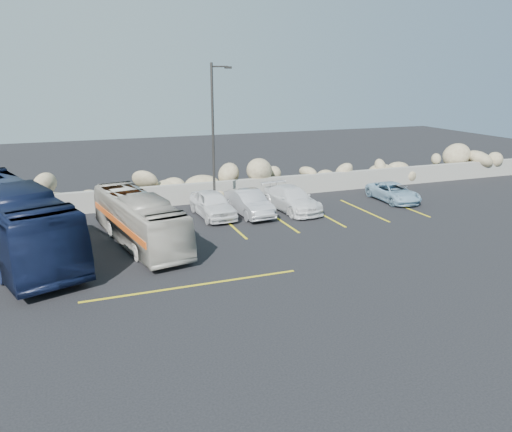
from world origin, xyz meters
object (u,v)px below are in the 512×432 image
object	(u,v)px
vintage_bus	(139,219)
car_d	(393,192)
lamppost	(214,135)
car_b	(249,203)
tour_coach	(10,220)
car_a	(212,204)
car_c	(292,199)

from	to	relation	value
vintage_bus	car_d	size ratio (longest dim) A/B	2.08
lamppost	car_d	distance (m)	11.50
lamppost	car_d	size ratio (longest dim) A/B	2.04
car_b	car_d	size ratio (longest dim) A/B	1.04
vintage_bus	tour_coach	xyz separation A→B (m)	(-5.23, 0.32, 0.42)
tour_coach	car_a	size ratio (longest dim) A/B	2.70
car_c	car_a	bearing A→B (deg)	169.35
tour_coach	car_c	world-z (taller)	tour_coach
lamppost	car_b	bearing A→B (deg)	-33.99
car_a	lamppost	bearing A→B (deg)	58.67
lamppost	car_a	size ratio (longest dim) A/B	1.93
car_a	car_b	size ratio (longest dim) A/B	1.01
car_a	car_d	size ratio (longest dim) A/B	1.05
car_d	tour_coach	bearing A→B (deg)	-172.60
vintage_bus	car_a	world-z (taller)	vintage_bus
lamppost	car_c	bearing A→B (deg)	-14.63
lamppost	tour_coach	bearing A→B (deg)	-160.62
car_c	lamppost	bearing A→B (deg)	159.45
vintage_bus	car_b	size ratio (longest dim) A/B	2.00
car_a	car_d	world-z (taller)	car_a
vintage_bus	car_a	xyz separation A→B (m)	(4.31, 3.10, -0.43)
car_d	car_c	bearing A→B (deg)	179.53
car_c	car_d	xyz separation A→B (m)	(6.66, -0.21, -0.12)
lamppost	vintage_bus	xyz separation A→B (m)	(-4.69, -3.80, -3.16)
car_b	car_d	world-z (taller)	car_b
car_b	car_a	bearing A→B (deg)	165.40
vintage_bus	car_b	distance (m)	6.85
car_b	car_c	distance (m)	2.55
tour_coach	car_a	world-z (taller)	tour_coach
car_d	car_a	bearing A→B (deg)	178.34
car_a	car_c	size ratio (longest dim) A/B	0.91
car_a	car_d	bearing A→B (deg)	-5.98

